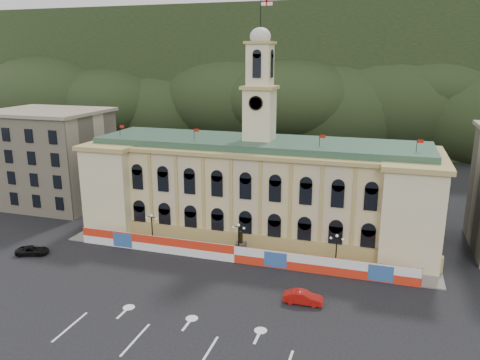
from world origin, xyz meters
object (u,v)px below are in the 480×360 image
(lamp_center, at_px, (239,237))
(red_sedan, at_px, (303,297))
(black_suv, at_px, (32,250))
(statue, at_px, (241,247))

(lamp_center, bearing_deg, red_sedan, -42.71)
(red_sedan, relative_size, black_suv, 0.93)
(statue, bearing_deg, black_suv, -162.34)
(statue, height_order, black_suv, statue)
(red_sedan, bearing_deg, black_suv, 84.74)
(lamp_center, height_order, black_suv, lamp_center)
(black_suv, bearing_deg, lamp_center, -93.14)
(lamp_center, bearing_deg, black_suv, -164.13)
(lamp_center, distance_m, red_sedan, 15.62)
(statue, xyz_separation_m, black_suv, (-29.44, -9.37, -0.54))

